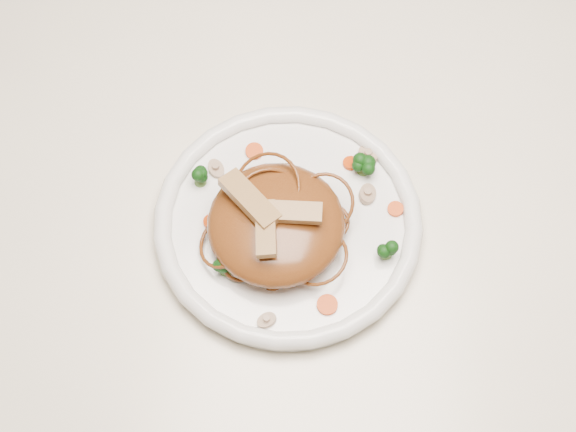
{
  "coord_description": "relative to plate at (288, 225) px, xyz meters",
  "views": [
    {
      "loc": [
        -0.02,
        -0.44,
        1.57
      ],
      "look_at": [
        -0.05,
        -0.05,
        0.78
      ],
      "focal_mm": 51.57,
      "sensor_mm": 36.0,
      "label": 1
    }
  ],
  "objects": [
    {
      "name": "mushroom_0",
      "position": [
        -0.01,
        -0.12,
        0.01
      ],
      "size": [
        0.03,
        0.03,
        0.01
      ],
      "primitive_type": "cylinder",
      "rotation": [
        0.0,
        0.0,
        0.59
      ],
      "color": "tan",
      "rests_on": "plate"
    },
    {
      "name": "chicken_b",
      "position": [
        -0.04,
        -0.01,
        0.07
      ],
      "size": [
        0.07,
        0.07,
        0.01
      ],
      "primitive_type": "cube",
      "rotation": [
        0.0,
        0.0,
        2.37
      ],
      "color": "tan",
      "rests_on": "noodle_mound"
    },
    {
      "name": "broccoli_3",
      "position": [
        0.11,
        -0.03,
        0.02
      ],
      "size": [
        0.04,
        0.04,
        0.03
      ],
      "primitive_type": null,
      "rotation": [
        0.0,
        0.0,
        -0.39
      ],
      "color": "#0F3E0D",
      "rests_on": "plate"
    },
    {
      "name": "chicken_a",
      "position": [
        0.0,
        -0.02,
        0.07
      ],
      "size": [
        0.07,
        0.02,
        0.01
      ],
      "primitive_type": "cube",
      "rotation": [
        0.0,
        0.0,
        0.03
      ],
      "color": "tan",
      "rests_on": "noodle_mound"
    },
    {
      "name": "broccoli_2",
      "position": [
        -0.06,
        -0.06,
        0.02
      ],
      "size": [
        0.03,
        0.03,
        0.03
      ],
      "primitive_type": null,
      "rotation": [
        0.0,
        0.0,
        -0.03
      ],
      "color": "#0F3E0D",
      "rests_on": "plate"
    },
    {
      "name": "plate",
      "position": [
        0.0,
        0.0,
        0.0
      ],
      "size": [
        0.32,
        0.32,
        0.02
      ],
      "primitive_type": "cylinder",
      "rotation": [
        0.0,
        0.0,
        0.11
      ],
      "color": "white",
      "rests_on": "table"
    },
    {
      "name": "mushroom_2",
      "position": [
        -0.09,
        0.06,
        0.01
      ],
      "size": [
        0.03,
        0.03,
        0.01
      ],
      "primitive_type": "cylinder",
      "rotation": [
        0.0,
        0.0,
        -1.02
      ],
      "color": "tan",
      "rests_on": "plate"
    },
    {
      "name": "noodle_mound",
      "position": [
        -0.01,
        -0.02,
        0.03
      ],
      "size": [
        0.18,
        0.18,
        0.05
      ],
      "primitive_type": "ellipsoid",
      "rotation": [
        0.0,
        0.0,
        0.31
      ],
      "color": "brown",
      "rests_on": "plate"
    },
    {
      "name": "carrot_0",
      "position": [
        0.06,
        0.08,
        0.01
      ],
      "size": [
        0.02,
        0.02,
        0.0
      ],
      "primitive_type": "cylinder",
      "rotation": [
        0.0,
        0.0,
        -0.15
      ],
      "color": "red",
      "rests_on": "plate"
    },
    {
      "name": "chicken_c",
      "position": [
        -0.02,
        -0.04,
        0.07
      ],
      "size": [
        0.03,
        0.06,
        0.01
      ],
      "primitive_type": "cube",
      "rotation": [
        0.0,
        0.0,
        4.84
      ],
      "color": "tan",
      "rests_on": "noodle_mound"
    },
    {
      "name": "carrot_1",
      "position": [
        -0.08,
        -0.01,
        0.01
      ],
      "size": [
        0.02,
        0.02,
        0.0
      ],
      "primitive_type": "cylinder",
      "rotation": [
        0.0,
        0.0,
        -0.29
      ],
      "color": "red",
      "rests_on": "plate"
    },
    {
      "name": "carrot_3",
      "position": [
        -0.05,
        0.08,
        0.01
      ],
      "size": [
        0.03,
        0.03,
        0.0
      ],
      "primitive_type": "cylinder",
      "rotation": [
        0.0,
        0.0,
        0.33
      ],
      "color": "red",
      "rests_on": "plate"
    },
    {
      "name": "mushroom_1",
      "position": [
        0.08,
        0.04,
        0.01
      ],
      "size": [
        0.03,
        0.03,
        0.01
      ],
      "primitive_type": "cylinder",
      "rotation": [
        0.0,
        0.0,
        1.47
      ],
      "color": "tan",
      "rests_on": "plate"
    },
    {
      "name": "carrot_4",
      "position": [
        0.05,
        -0.09,
        0.01
      ],
      "size": [
        0.03,
        0.03,
        0.0
      ],
      "primitive_type": "cylinder",
      "rotation": [
        0.0,
        0.0,
        -0.37
      ],
      "color": "red",
      "rests_on": "plate"
    },
    {
      "name": "ground",
      "position": [
        0.05,
        0.05,
        -0.76
      ],
      "size": [
        4.0,
        4.0,
        0.0
      ],
      "primitive_type": "plane",
      "color": "brown",
      "rests_on": "ground"
    },
    {
      "name": "table",
      "position": [
        0.05,
        0.05,
        -0.11
      ],
      "size": [
        1.2,
        0.8,
        0.75
      ],
      "color": "beige",
      "rests_on": "ground"
    },
    {
      "name": "broccoli_0",
      "position": [
        0.08,
        0.07,
        0.02
      ],
      "size": [
        0.02,
        0.02,
        0.03
      ],
      "primitive_type": null,
      "rotation": [
        0.0,
        0.0,
        -0.01
      ],
      "color": "#0F3E0D",
      "rests_on": "plate"
    },
    {
      "name": "broccoli_1",
      "position": [
        -0.1,
        0.04,
        0.02
      ],
      "size": [
        0.03,
        0.03,
        0.03
      ],
      "primitive_type": null,
      "rotation": [
        0.0,
        0.0,
        -0.24
      ],
      "color": "#0F3E0D",
      "rests_on": "plate"
    },
    {
      "name": "carrot_2",
      "position": [
        0.12,
        0.03,
        0.01
      ],
      "size": [
        0.02,
        0.02,
        0.0
      ],
      "primitive_type": "cylinder",
      "rotation": [
        0.0,
        0.0,
        0.21
      ],
      "color": "red",
      "rests_on": "plate"
    },
    {
      "name": "mushroom_3",
      "position": [
        0.08,
        0.09,
        0.01
      ],
      "size": [
        0.04,
        0.04,
        0.01
      ],
      "primitive_type": "cylinder",
      "rotation": [
        0.0,
        0.0,
        2.32
      ],
      "color": "tan",
      "rests_on": "plate"
    }
  ]
}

